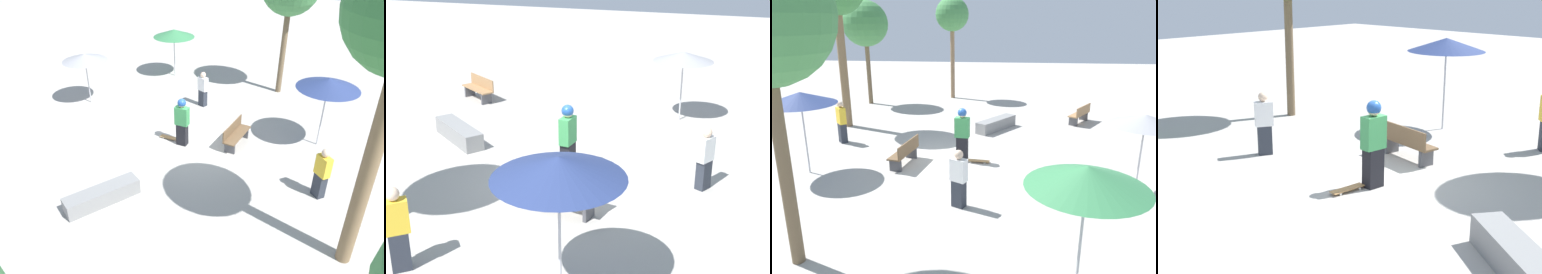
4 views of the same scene
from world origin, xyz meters
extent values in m
plane|color=#ADA8A0|center=(0.00, 0.00, 0.00)|extent=(60.00, 60.00, 0.00)
cube|color=black|center=(-0.38, -0.08, 0.42)|extent=(0.41, 0.31, 0.83)
cube|color=#388C4C|center=(-0.38, -0.08, 1.18)|extent=(0.51, 0.32, 0.69)
sphere|color=beige|center=(-0.38, -0.08, 1.65)|extent=(0.27, 0.27, 0.27)
sphere|color=#1E478C|center=(-0.38, -0.08, 1.69)|extent=(0.30, 0.30, 0.30)
cube|color=#B7844C|center=(-0.93, 0.11, 0.06)|extent=(0.82, 0.28, 0.02)
cylinder|color=silver|center=(-1.19, 0.05, 0.03)|extent=(0.06, 0.04, 0.05)
cylinder|color=silver|center=(-1.17, 0.22, 0.03)|extent=(0.06, 0.04, 0.05)
cylinder|color=silver|center=(-0.70, 0.00, 0.03)|extent=(0.06, 0.04, 0.05)
cylinder|color=silver|center=(-0.68, 0.17, 0.03)|extent=(0.06, 0.04, 0.05)
cube|color=gray|center=(-1.48, -3.91, 0.25)|extent=(1.74, 2.13, 0.50)
cube|color=#47474C|center=(1.65, 1.14, 0.20)|extent=(0.40, 0.15, 0.40)
cube|color=#47474C|center=(1.43, -0.09, 0.20)|extent=(0.40, 0.15, 0.40)
cube|color=brown|center=(1.54, 0.52, 0.42)|extent=(0.72, 1.65, 0.05)
cube|color=brown|center=(1.34, 0.56, 0.65)|extent=(0.33, 1.58, 0.40)
cube|color=#47474C|center=(-4.98, -4.88, 0.20)|extent=(0.38, 0.28, 0.40)
cube|color=#47474C|center=(-5.65, -5.93, 0.20)|extent=(0.38, 0.28, 0.40)
cube|color=#9E754C|center=(-5.31, -5.41, 0.42)|extent=(1.23, 1.59, 0.05)
cube|color=#9E754C|center=(-5.48, -5.30, 0.65)|extent=(0.89, 1.37, 0.40)
cylinder|color=#B7B7BC|center=(4.35, 1.52, 1.24)|extent=(0.05, 0.05, 2.48)
cone|color=navy|center=(4.35, 1.52, 2.42)|extent=(2.15, 2.15, 0.37)
cylinder|color=#B7B7BC|center=(-5.52, 1.94, 1.08)|extent=(0.05, 0.05, 2.16)
cone|color=#99999E|center=(-5.52, 1.94, 2.11)|extent=(1.91, 1.91, 0.30)
cube|color=#282D38|center=(-0.64, 3.28, 0.36)|extent=(0.40, 0.37, 0.73)
cube|color=white|center=(-0.64, 3.28, 1.03)|extent=(0.49, 0.41, 0.60)
sphere|color=beige|center=(-0.64, 3.28, 1.45)|extent=(0.24, 0.24, 0.24)
cube|color=#282D38|center=(4.52, -1.53, 0.39)|extent=(0.42, 0.43, 0.77)
cube|color=yellow|center=(4.52, -1.53, 1.09)|extent=(0.49, 0.51, 0.64)
sphere|color=beige|center=(4.52, -1.53, 1.54)|extent=(0.25, 0.25, 0.25)
camera|label=1|loc=(3.77, -11.13, 7.38)|focal=35.00mm
camera|label=2|loc=(11.30, 4.24, 5.79)|focal=50.00mm
camera|label=3|loc=(-1.65, 12.02, 4.72)|focal=35.00mm
camera|label=4|loc=(-8.10, -7.04, 4.15)|focal=50.00mm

